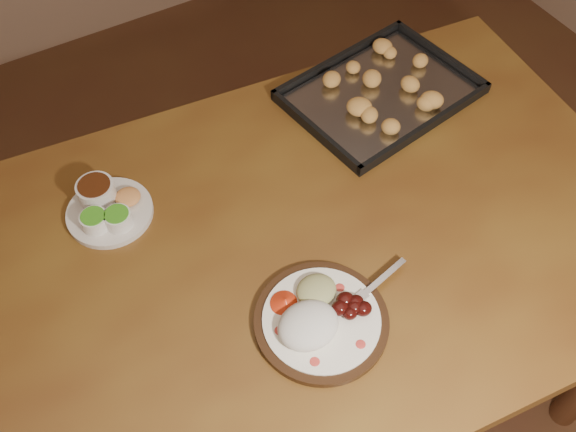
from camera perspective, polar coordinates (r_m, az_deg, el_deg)
dining_table at (r=1.32m, az=-0.23°, el=-5.04°), size 1.59×1.06×0.75m
dinner_plate at (r=1.14m, az=2.72°, el=-9.05°), size 0.32×0.24×0.06m
condiment_saucer at (r=1.32m, az=-15.86°, el=0.77°), size 0.17×0.17×0.06m
baking_tray at (r=1.52m, az=8.24°, el=10.89°), size 0.45×0.36×0.04m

